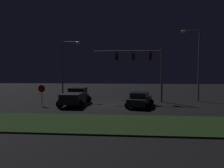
# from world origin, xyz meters

# --- Properties ---
(ground_plane) EXTENTS (80.00, 80.00, 0.00)m
(ground_plane) POSITION_xyz_m (0.00, 0.00, 0.00)
(ground_plane) COLOR black
(grass_median) EXTENTS (23.38, 5.11, 0.10)m
(grass_median) POSITION_xyz_m (0.00, -8.06, 0.05)
(grass_median) COLOR black
(grass_median) RESTS_ON ground_plane
(pickup_truck) EXTENTS (2.88, 5.41, 1.80)m
(pickup_truck) POSITION_xyz_m (-3.71, -0.26, 1.00)
(pickup_truck) COLOR black
(pickup_truck) RESTS_ON ground_plane
(car_sedan) EXTENTS (3.18, 4.71, 1.51)m
(car_sedan) POSITION_xyz_m (3.26, -0.93, 0.74)
(car_sedan) COLOR black
(car_sedan) RESTS_ON ground_plane
(traffic_signal_gantry) EXTENTS (8.32, 0.56, 6.50)m
(traffic_signal_gantry) POSITION_xyz_m (3.60, 2.52, 4.90)
(traffic_signal_gantry) COLOR slate
(traffic_signal_gantry) RESTS_ON ground_plane
(street_lamp_left) EXTENTS (2.57, 0.44, 7.70)m
(street_lamp_left) POSITION_xyz_m (-6.13, 4.17, 4.88)
(street_lamp_left) COLOR slate
(street_lamp_left) RESTS_ON ground_plane
(street_lamp_right) EXTENTS (2.37, 0.44, 8.81)m
(street_lamp_right) POSITION_xyz_m (10.26, 3.62, 5.47)
(street_lamp_right) COLOR slate
(street_lamp_right) RESTS_ON ground_plane
(stop_sign) EXTENTS (0.76, 0.08, 2.23)m
(stop_sign) POSITION_xyz_m (-7.06, -1.35, 1.56)
(stop_sign) COLOR slate
(stop_sign) RESTS_ON ground_plane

